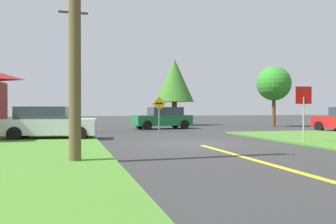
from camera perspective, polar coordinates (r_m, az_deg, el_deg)
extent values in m
plane|color=#313131|center=(16.74, 3.98, -4.70)|extent=(120.00, 120.00, 0.00)
cube|color=yellow|center=(9.56, 19.62, -8.69)|extent=(0.20, 14.00, 0.01)
cylinder|color=#9EA0A8|center=(17.72, 19.61, -1.15)|extent=(0.07, 0.07, 2.03)
cube|color=red|center=(17.72, 19.62, 2.38)|extent=(0.77, 0.07, 0.77)
cube|color=silver|center=(19.60, -17.12, -2.08)|extent=(4.56, 2.47, 0.76)
cube|color=#2D3842|center=(19.65, -18.25, -0.10)|extent=(2.59, 1.99, 0.60)
cylinder|color=black|center=(20.36, -12.55, -2.82)|extent=(0.70, 0.30, 0.68)
cylinder|color=black|center=(18.47, -13.09, -3.16)|extent=(0.70, 0.30, 0.68)
cylinder|color=black|center=(20.84, -20.69, -2.76)|extent=(0.70, 0.30, 0.68)
cylinder|color=black|center=(19.00, -22.01, -3.09)|extent=(0.70, 0.30, 0.68)
cylinder|color=black|center=(26.94, 21.68, -2.02)|extent=(0.35, 0.71, 0.68)
cube|color=#196B33|center=(28.29, -0.92, -1.25)|extent=(4.39, 2.32, 0.76)
cube|color=#2D3842|center=(28.37, -0.42, 0.13)|extent=(2.48, 1.89, 0.60)
cylinder|color=black|center=(26.97, -3.12, -1.98)|extent=(0.70, 0.29, 0.68)
cylinder|color=black|center=(28.73, -4.24, -1.82)|extent=(0.70, 0.29, 0.68)
cylinder|color=black|center=(27.97, 2.48, -1.88)|extent=(0.70, 0.29, 0.68)
cylinder|color=black|center=(29.67, 1.07, -1.74)|extent=(0.70, 0.29, 0.68)
cylinder|color=brown|center=(11.16, -13.78, 12.35)|extent=(0.34, 0.34, 7.64)
cylinder|color=brown|center=(24.37, -13.97, 6.45)|extent=(0.28, 0.28, 8.09)
cube|color=brown|center=(24.95, -13.99, 14.24)|extent=(1.80, 0.22, 0.12)
cylinder|color=slate|center=(23.97, -1.34, -0.91)|extent=(0.08, 0.08, 1.84)
cube|color=yellow|center=(23.97, -1.34, 1.28)|extent=(0.90, 0.16, 0.91)
cube|color=black|center=(23.97, -1.34, 1.28)|extent=(0.45, 0.10, 0.10)
cylinder|color=brown|center=(34.15, 0.96, -0.23)|extent=(0.46, 0.46, 2.12)
cone|color=#357324|center=(34.24, 0.96, 4.77)|extent=(3.50, 3.50, 3.85)
cylinder|color=brown|center=(32.76, 15.55, 0.01)|extent=(0.30, 0.30, 2.46)
sphere|color=#2D8424|center=(32.82, 15.56, 4.15)|extent=(2.84, 2.84, 2.84)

